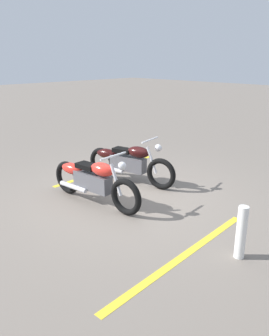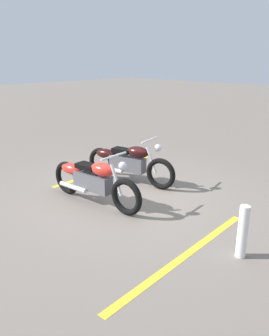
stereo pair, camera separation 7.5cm
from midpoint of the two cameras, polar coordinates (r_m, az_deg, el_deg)
ground_plane at (r=6.80m, az=-1.73°, el=-4.79°), size 60.00×60.00×0.00m
motorcycle_bright_foreground at (r=6.41m, az=-7.44°, el=-1.95°), size 2.23×0.62×1.04m
motorcycle_dark_foreground at (r=7.45m, az=-1.55°, el=1.07°), size 2.21×0.75×1.04m
bollard_post at (r=4.91m, az=17.23°, el=-10.16°), size 0.14×0.14×0.76m
parking_stripe_near at (r=8.41m, az=-4.83°, el=-0.29°), size 0.26×3.20×0.01m
parking_stripe_mid at (r=4.95m, az=8.09°, el=-14.27°), size 0.26×3.20×0.01m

